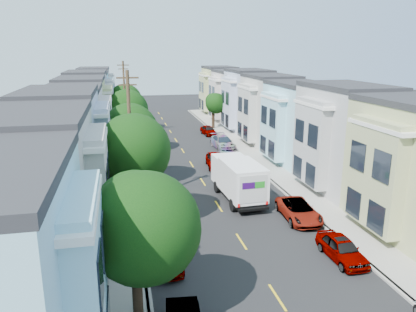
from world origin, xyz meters
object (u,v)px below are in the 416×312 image
at_px(tree_b, 132,151).
at_px(parked_right_a, 342,249).
at_px(utility_pole_far, 125,99).
at_px(tree_d, 126,111).
at_px(parked_right_c, 223,142).
at_px(parked_right_b, 299,211).
at_px(parked_left_d, 143,159).
at_px(tree_e, 125,100).
at_px(tree_far_r, 215,104).
at_px(utility_pole_near, 130,139).
at_px(parked_left_c, 153,200).
at_px(lead_sedan, 215,160).
at_px(parked_left_b, 166,254).
at_px(tree_a, 142,228).
at_px(fedex_truck, 238,178).
at_px(parked_right_d, 208,130).
at_px(tree_c, 129,131).

xyz_separation_m(tree_b, parked_right_a, (11.20, -6.59, -4.68)).
bearing_deg(utility_pole_far, parked_right_a, -73.28).
relative_size(tree_d, parked_right_c, 1.46).
bearing_deg(parked_right_c, parked_right_b, -92.99).
relative_size(parked_right_b, parked_right_c, 0.93).
bearing_deg(parked_right_c, tree_b, -121.29).
relative_size(tree_b, parked_right_b, 1.64).
bearing_deg(parked_left_d, tree_b, -97.47).
xyz_separation_m(tree_e, tree_far_r, (13.20, -0.64, -0.76)).
height_order(utility_pole_near, parked_left_c, utility_pole_near).
relative_size(tree_far_r, parked_left_c, 1.14).
bearing_deg(lead_sedan, parked_right_a, -76.83).
height_order(tree_d, tree_e, tree_d).
height_order(tree_far_r, parked_left_b, tree_far_r).
relative_size(parked_left_b, parked_right_c, 0.86).
height_order(tree_far_r, parked_right_c, tree_far_r).
relative_size(tree_a, parked_left_c, 1.45).
bearing_deg(fedex_truck, parked_right_d, 80.32).
height_order(tree_e, utility_pole_far, utility_pole_far).
distance_m(tree_a, parked_left_b, 6.28).
bearing_deg(tree_b, fedex_truck, 25.15).
distance_m(tree_d, fedex_truck, 18.75).
relative_size(utility_pole_near, parked_right_b, 2.13).
bearing_deg(tree_c, tree_b, -90.00).
relative_size(utility_pole_far, parked_right_a, 2.45).
bearing_deg(tree_c, parked_right_b, -40.89).
distance_m(tree_b, parked_left_d, 15.85).
distance_m(tree_c, parked_right_a, 19.54).
height_order(tree_b, utility_pole_near, utility_pole_near).
bearing_deg(parked_left_d, utility_pole_far, 92.97).
bearing_deg(utility_pole_near, parked_right_a, -45.24).
bearing_deg(tree_d, parked_right_c, 2.05).
xyz_separation_m(tree_e, parked_left_b, (1.40, -39.21, -3.85)).
bearing_deg(parked_right_c, fedex_truck, -103.19).
height_order(lead_sedan, parked_right_a, lead_sedan).
height_order(parked_right_b, parked_right_c, parked_right_c).
bearing_deg(lead_sedan, parked_left_c, -120.44).
relative_size(tree_a, parked_right_a, 1.69).
distance_m(parked_right_b, parked_right_c, 21.66).
xyz_separation_m(tree_c, parked_right_a, (11.20, -15.44, -4.25)).
bearing_deg(parked_right_b, fedex_truck, 126.37).
distance_m(tree_b, parked_left_c, 5.87).
distance_m(tree_a, tree_far_r, 45.32).
bearing_deg(lead_sedan, parked_right_c, 75.85).
height_order(lead_sedan, parked_left_b, lead_sedan).
bearing_deg(tree_c, parked_right_c, 46.88).
bearing_deg(tree_c, fedex_truck, -31.64).
distance_m(lead_sedan, parked_right_b, 14.26).
xyz_separation_m(tree_b, utility_pole_near, (0.00, 4.70, -0.19)).
height_order(utility_pole_far, parked_left_b, utility_pole_far).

